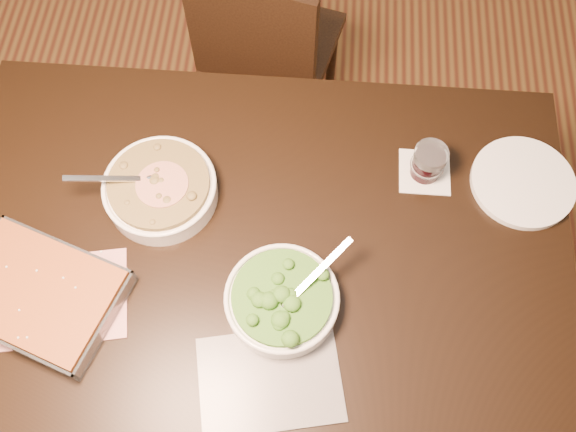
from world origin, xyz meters
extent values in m
plane|color=#431E13|center=(0.00, 0.00, 0.00)|extent=(4.00, 4.00, 0.00)
cube|color=black|center=(0.00, 0.00, 0.73)|extent=(1.40, 0.90, 0.04)
cube|color=black|center=(0.00, 0.00, 0.66)|extent=(1.26, 0.76, 0.08)
cylinder|color=black|center=(-0.62, -0.37, 0.35)|extent=(0.07, 0.07, 0.71)
cylinder|color=black|center=(-0.62, 0.37, 0.35)|extent=(0.07, 0.07, 0.71)
cylinder|color=black|center=(0.62, 0.37, 0.35)|extent=(0.07, 0.07, 0.71)
cube|color=#C33747|center=(-0.40, -0.17, 0.75)|extent=(0.31, 0.25, 0.01)
cube|color=#27272F|center=(0.06, -0.31, 0.75)|extent=(0.32, 0.26, 0.01)
cube|color=white|center=(0.38, 0.20, 0.75)|extent=(0.12, 0.12, 0.00)
cylinder|color=white|center=(-0.22, 0.09, 0.77)|extent=(0.25, 0.25, 0.05)
torus|color=white|center=(-0.22, 0.09, 0.80)|extent=(0.26, 0.26, 0.01)
cylinder|color=#3D2710|center=(-0.22, 0.09, 0.81)|extent=(0.23, 0.23, 0.02)
cube|color=silver|center=(-0.30, 0.07, 0.82)|extent=(0.16, 0.05, 0.05)
cylinder|color=maroon|center=(-0.21, 0.09, 0.82)|extent=(0.12, 0.12, 0.00)
cylinder|color=white|center=(0.07, -0.15, 0.77)|extent=(0.24, 0.24, 0.05)
torus|color=white|center=(0.07, -0.15, 0.80)|extent=(0.24, 0.24, 0.01)
cylinder|color=#175213|center=(0.07, -0.15, 0.80)|extent=(0.21, 0.21, 0.02)
cube|color=silver|center=(0.12, -0.09, 0.82)|extent=(0.12, 0.12, 0.05)
cube|color=silver|center=(-0.44, -0.17, 0.75)|extent=(0.39, 0.33, 0.01)
cube|color=#4F1C0B|center=(-0.44, -0.17, 0.78)|extent=(0.37, 0.31, 0.05)
cube|color=silver|center=(-0.40, -0.06, 0.78)|extent=(0.31, 0.11, 0.04)
cube|color=silver|center=(-0.48, -0.28, 0.78)|extent=(0.31, 0.11, 0.04)
cube|color=silver|center=(-0.29, -0.23, 0.78)|extent=(0.09, 0.23, 0.04)
cylinder|color=black|center=(0.38, 0.20, 0.78)|extent=(0.07, 0.07, 0.06)
cylinder|color=silver|center=(0.38, 0.20, 0.83)|extent=(0.08, 0.08, 0.02)
cylinder|color=white|center=(0.60, 0.18, 0.76)|extent=(0.24, 0.24, 0.02)
cube|color=black|center=(-0.04, 0.85, 0.40)|extent=(0.47, 0.47, 0.04)
cylinder|color=black|center=(0.16, 0.97, 0.19)|extent=(0.03, 0.03, 0.38)
cylinder|color=black|center=(0.08, 0.65, 0.19)|extent=(0.03, 0.03, 0.38)
cylinder|color=black|center=(-0.16, 1.05, 0.19)|extent=(0.03, 0.03, 0.38)
cylinder|color=black|center=(-0.24, 0.73, 0.19)|extent=(0.03, 0.03, 0.38)
cube|color=black|center=(-0.09, 0.68, 0.62)|extent=(0.38, 0.13, 0.41)
camera|label=1|loc=(0.11, -0.56, 2.06)|focal=40.00mm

